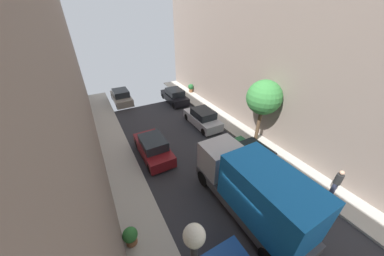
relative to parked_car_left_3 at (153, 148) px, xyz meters
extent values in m
plane|color=#2D2D33|center=(2.70, -7.04, -0.72)|extent=(32.00, 32.00, 0.00)
cube|color=#B7B2A8|center=(7.70, -7.04, -0.64)|extent=(2.00, 44.00, 0.15)
cylinder|color=black|center=(0.78, -8.33, -0.40)|extent=(0.22, 0.64, 0.64)
cube|color=maroon|center=(0.00, 0.04, -0.17)|extent=(1.76, 4.20, 0.76)
cube|color=#1E2328|center=(0.00, -0.11, 0.53)|extent=(1.56, 2.10, 0.64)
cylinder|color=black|center=(-0.78, 1.59, -0.40)|extent=(0.22, 0.64, 0.64)
cylinder|color=black|center=(0.78, 1.59, -0.40)|extent=(0.22, 0.64, 0.64)
cylinder|color=black|center=(-0.78, -1.51, -0.40)|extent=(0.22, 0.64, 0.64)
cylinder|color=black|center=(0.78, -1.51, -0.40)|extent=(0.22, 0.64, 0.64)
cube|color=gray|center=(0.00, 10.89, -0.17)|extent=(1.76, 4.20, 0.76)
cube|color=#1E2328|center=(0.00, 10.74, 0.53)|extent=(1.56, 2.10, 0.64)
cylinder|color=black|center=(-0.78, 12.44, -0.40)|extent=(0.22, 0.64, 0.64)
cylinder|color=black|center=(0.78, 12.44, -0.40)|extent=(0.22, 0.64, 0.64)
cylinder|color=black|center=(-0.78, 9.34, -0.40)|extent=(0.22, 0.64, 0.64)
cylinder|color=black|center=(0.78, 9.34, -0.40)|extent=(0.22, 0.64, 0.64)
cube|color=#1E6638|center=(5.40, -4.15, -0.17)|extent=(1.76, 4.20, 0.76)
cube|color=#1E2328|center=(5.40, -4.30, 0.53)|extent=(1.56, 2.10, 0.64)
cylinder|color=black|center=(4.62, -2.60, -0.40)|extent=(0.22, 0.64, 0.64)
cylinder|color=black|center=(6.18, -2.60, -0.40)|extent=(0.22, 0.64, 0.64)
cylinder|color=black|center=(4.62, -5.70, -0.40)|extent=(0.22, 0.64, 0.64)
cylinder|color=black|center=(6.18, -5.70, -0.40)|extent=(0.22, 0.64, 0.64)
cube|color=silver|center=(5.40, 2.12, -0.17)|extent=(1.76, 4.20, 0.76)
cube|color=#1E2328|center=(5.40, 1.97, 0.53)|extent=(1.56, 2.10, 0.64)
cylinder|color=black|center=(4.62, 3.67, -0.40)|extent=(0.22, 0.64, 0.64)
cylinder|color=black|center=(6.18, 3.67, -0.40)|extent=(0.22, 0.64, 0.64)
cylinder|color=black|center=(4.62, 0.57, -0.40)|extent=(0.22, 0.64, 0.64)
cylinder|color=black|center=(6.18, 0.57, -0.40)|extent=(0.22, 0.64, 0.64)
cube|color=black|center=(5.40, 8.20, -0.17)|extent=(1.76, 4.20, 0.76)
cube|color=#1E2328|center=(5.40, 8.05, 0.53)|extent=(1.56, 2.10, 0.64)
cylinder|color=black|center=(4.62, 9.75, -0.40)|extent=(0.22, 0.64, 0.64)
cylinder|color=black|center=(6.18, 9.75, -0.40)|extent=(0.22, 0.64, 0.64)
cylinder|color=black|center=(4.62, 6.65, -0.40)|extent=(0.22, 0.64, 0.64)
cylinder|color=black|center=(6.18, 6.65, -0.40)|extent=(0.22, 0.64, 0.64)
cube|color=#4C4C51|center=(2.70, -6.65, 0.01)|extent=(2.20, 6.60, 0.50)
cube|color=#B7B7BC|center=(2.70, -4.25, 1.11)|extent=(2.10, 1.80, 1.70)
cube|color=blue|center=(2.70, -7.65, 1.46)|extent=(2.24, 4.20, 2.40)
cylinder|color=black|center=(1.72, -4.05, -0.24)|extent=(0.30, 0.96, 0.96)
cylinder|color=black|center=(3.68, -4.05, -0.24)|extent=(0.30, 0.96, 0.96)
cylinder|color=black|center=(3.68, -9.05, -0.24)|extent=(0.30, 0.96, 0.96)
cylinder|color=#2D334C|center=(7.50, -8.27, -0.16)|extent=(0.18, 0.18, 0.82)
cylinder|color=#2D334C|center=(7.72, -8.27, -0.16)|extent=(0.18, 0.18, 0.82)
cylinder|color=#262626|center=(7.61, -8.27, 0.57)|extent=(0.36, 0.36, 0.64)
sphere|color=tan|center=(7.61, -8.27, 1.03)|extent=(0.24, 0.24, 0.24)
cylinder|color=brown|center=(7.81, -2.18, 0.78)|extent=(0.27, 0.27, 2.69)
sphere|color=#38843D|center=(7.81, -2.18, 3.06)|extent=(2.50, 2.50, 2.50)
cylinder|color=brown|center=(-2.97, -5.51, -0.41)|extent=(0.50, 0.50, 0.31)
sphere|color=#2D7233|center=(-2.97, -5.51, 0.00)|extent=(0.65, 0.65, 0.65)
cylinder|color=brown|center=(8.39, 9.78, -0.36)|extent=(0.50, 0.50, 0.42)
sphere|color=#23602D|center=(8.39, 9.78, 0.13)|extent=(0.70, 0.70, 0.70)
sphere|color=white|center=(-1.90, -9.21, 4.73)|extent=(0.44, 0.44, 0.44)
camera|label=1|loc=(-2.92, -10.96, 8.29)|focal=18.04mm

